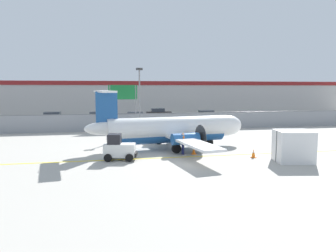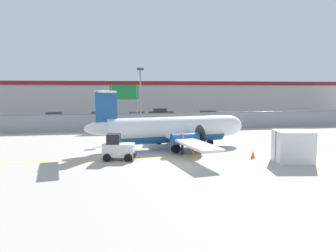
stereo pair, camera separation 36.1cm
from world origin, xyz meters
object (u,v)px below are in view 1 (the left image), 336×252
object	(u,v)px
baggage_tug	(119,148)
highway_sign	(123,96)
traffic_cone_near_left	(194,150)
parked_car_2	(135,117)
ground_crew_worker	(183,142)
apron_light_pole	(140,96)
cargo_container	(293,146)
parked_car_1	(97,117)
parked_car_4	(205,115)
parked_car_5	(247,117)
parked_car_0	(52,117)
commuter_airplane	(173,130)
traffic_cone_near_right	(253,153)
parked_car_3	(158,113)

from	to	relation	value
baggage_tug	highway_sign	size ratio (longest dim) A/B	0.45
traffic_cone_near_left	parked_car_2	size ratio (longest dim) A/B	0.15
ground_crew_worker	apron_light_pole	world-z (taller)	apron_light_pole
cargo_container	traffic_cone_near_left	size ratio (longest dim) A/B	4.22
traffic_cone_near_left	highway_sign	world-z (taller)	highway_sign
parked_car_1	parked_car_4	world-z (taller)	same
cargo_container	parked_car_1	distance (m)	31.45
parked_car_1	baggage_tug	bearing A→B (deg)	96.33
apron_light_pole	parked_car_4	bearing A→B (deg)	48.52
parked_car_2	highway_sign	distance (m)	6.77
parked_car_5	ground_crew_worker	bearing A→B (deg)	46.53
parked_car_0	commuter_airplane	bearing A→B (deg)	122.03
traffic_cone_near_left	parked_car_2	distance (m)	23.13
cargo_container	parked_car_1	world-z (taller)	cargo_container
parked_car_0	apron_light_pole	size ratio (longest dim) A/B	0.58
parked_car_2	highway_sign	bearing A→B (deg)	76.85
parked_car_4	parked_car_5	bearing A→B (deg)	148.43
traffic_cone_near_left	traffic_cone_near_right	world-z (taller)	same
parked_car_1	apron_light_pole	distance (m)	14.32
parked_car_1	ground_crew_worker	bearing A→B (deg)	107.80
parked_car_5	parked_car_2	bearing A→B (deg)	-15.86
parked_car_2	apron_light_pole	bearing A→B (deg)	93.63
parked_car_1	apron_light_pole	bearing A→B (deg)	112.22
commuter_airplane	cargo_container	distance (m)	9.85
traffic_cone_near_left	parked_car_4	bearing A→B (deg)	70.52
parked_car_1	commuter_airplane	bearing A→B (deg)	109.32
parked_car_3	baggage_tug	bearing A→B (deg)	-102.65
baggage_tug	parked_car_3	distance (m)	32.70
traffic_cone_near_right	parked_car_0	bearing A→B (deg)	123.78
highway_sign	cargo_container	bearing A→B (deg)	-63.68
baggage_tug	parked_car_3	bearing A→B (deg)	86.37
baggage_tug	highway_sign	distance (m)	18.69
parked_car_0	parked_car_1	world-z (taller)	same
baggage_tug	parked_car_0	xyz separation A→B (m)	(-8.46, 26.23, 0.04)
parked_car_3	parked_car_4	distance (m)	8.93
ground_crew_worker	parked_car_2	distance (m)	22.98
ground_crew_worker	parked_car_0	world-z (taller)	same
cargo_container	highway_sign	bearing A→B (deg)	126.01
parked_car_0	parked_car_2	size ratio (longest dim) A/B	0.97
ground_crew_worker	parked_car_0	xyz separation A→B (m)	(-13.40, 25.20, -0.06)
baggage_tug	apron_light_pole	distance (m)	13.03
parked_car_3	parked_car_4	world-z (taller)	same
parked_car_5	highway_sign	world-z (taller)	highway_sign
ground_crew_worker	parked_car_1	distance (m)	25.23
parked_car_5	apron_light_pole	size ratio (longest dim) A/B	0.60
apron_light_pole	highway_sign	xyz separation A→B (m)	(-1.46, 6.10, -0.16)
ground_crew_worker	parked_car_5	distance (m)	25.37
parked_car_1	parked_car_5	size ratio (longest dim) A/B	0.97
traffic_cone_near_left	parked_car_4	size ratio (longest dim) A/B	0.15
parked_car_4	baggage_tug	bearing A→B (deg)	64.02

